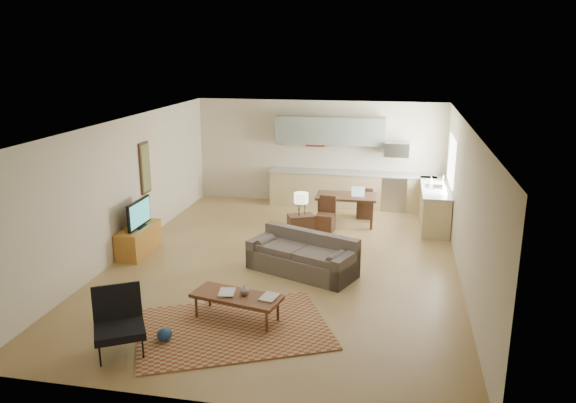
% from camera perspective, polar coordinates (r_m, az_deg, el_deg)
% --- Properties ---
extents(room, '(9.00, 9.00, 9.00)m').
position_cam_1_polar(room, '(10.49, -0.32, 0.62)').
color(room, olive).
rests_on(room, ground).
extents(kitchen_counter_back, '(4.26, 0.64, 0.92)m').
position_cam_1_polar(kitchen_counter_back, '(14.61, 6.44, 1.21)').
color(kitchen_counter_back, tan).
rests_on(kitchen_counter_back, ground).
extents(kitchen_counter_right, '(0.64, 2.26, 0.92)m').
position_cam_1_polar(kitchen_counter_right, '(13.45, 14.64, -0.46)').
color(kitchen_counter_right, tan).
rests_on(kitchen_counter_right, ground).
extents(kitchen_range, '(0.62, 0.62, 0.90)m').
position_cam_1_polar(kitchen_range, '(14.57, 10.75, 0.95)').
color(kitchen_range, '#A5A8AD').
rests_on(kitchen_range, ground).
extents(kitchen_microwave, '(0.62, 0.40, 0.35)m').
position_cam_1_polar(kitchen_microwave, '(14.35, 10.98, 5.22)').
color(kitchen_microwave, '#A5A8AD').
rests_on(kitchen_microwave, room).
extents(upper_cabinets, '(2.80, 0.34, 0.70)m').
position_cam_1_polar(upper_cabinets, '(14.52, 4.30, 7.18)').
color(upper_cabinets, gray).
rests_on(upper_cabinets, room).
extents(window_right, '(0.02, 1.40, 1.05)m').
position_cam_1_polar(window_right, '(13.23, 16.26, 4.02)').
color(window_right, white).
rests_on(window_right, room).
extents(wall_art_left, '(0.06, 0.42, 1.10)m').
position_cam_1_polar(wall_art_left, '(12.29, -14.30, 3.31)').
color(wall_art_left, olive).
rests_on(wall_art_left, room).
extents(triptych, '(1.70, 0.04, 0.50)m').
position_cam_1_polar(triptych, '(14.74, 2.80, 6.54)').
color(triptych, beige).
rests_on(triptych, room).
extents(rug, '(3.32, 2.91, 0.02)m').
position_cam_1_polar(rug, '(8.56, -5.61, -12.71)').
color(rug, brown).
rests_on(rug, floor).
extents(sofa, '(2.27, 1.64, 0.72)m').
position_cam_1_polar(sofa, '(10.33, 1.42, -5.38)').
color(sofa, '#554C44').
rests_on(sofa, floor).
extents(coffee_table, '(1.46, 0.83, 0.42)m').
position_cam_1_polar(coffee_table, '(8.73, -5.23, -10.64)').
color(coffee_table, '#532F1A').
rests_on(coffee_table, floor).
extents(book_a, '(0.34, 0.40, 0.03)m').
position_cam_1_polar(book_a, '(8.72, -7.03, -9.15)').
color(book_a, maroon).
rests_on(book_a, coffee_table).
extents(book_b, '(0.37, 0.42, 0.02)m').
position_cam_1_polar(book_b, '(8.57, -2.63, -9.55)').
color(book_b, navy).
rests_on(book_b, coffee_table).
extents(vase, '(0.19, 0.19, 0.16)m').
position_cam_1_polar(vase, '(8.61, -4.45, -8.96)').
color(vase, black).
rests_on(vase, coffee_table).
extents(armchair, '(1.05, 1.05, 0.87)m').
position_cam_1_polar(armchair, '(8.07, -16.80, -11.78)').
color(armchair, black).
rests_on(armchair, floor).
extents(tv_credenza, '(0.46, 1.21, 0.56)m').
position_cam_1_polar(tv_credenza, '(11.71, -14.93, -3.80)').
color(tv_credenza, '#996322').
rests_on(tv_credenza, floor).
extents(tv, '(0.09, 0.93, 0.56)m').
position_cam_1_polar(tv, '(11.53, -14.91, -1.20)').
color(tv, black).
rests_on(tv, tv_credenza).
extents(console_table, '(0.63, 0.54, 0.62)m').
position_cam_1_polar(console_table, '(11.89, 1.32, -2.80)').
color(console_table, '#3A2317').
rests_on(console_table, floor).
extents(table_lamp, '(0.38, 0.38, 0.50)m').
position_cam_1_polar(table_lamp, '(11.73, 1.34, -0.22)').
color(table_lamp, beige).
rests_on(table_lamp, console_table).
extents(dining_table, '(1.41, 0.84, 0.71)m').
position_cam_1_polar(dining_table, '(13.18, 5.90, -0.84)').
color(dining_table, '#3A2317').
rests_on(dining_table, floor).
extents(dining_chair_near, '(0.43, 0.45, 0.80)m').
position_cam_1_polar(dining_chair_near, '(12.62, 3.83, -1.31)').
color(dining_chair_near, '#3A2317').
rests_on(dining_chair_near, floor).
extents(dining_chair_far, '(0.38, 0.40, 0.79)m').
position_cam_1_polar(dining_chair_far, '(13.73, 7.82, -0.05)').
color(dining_chair_far, '#3A2317').
rests_on(dining_chair_far, floor).
extents(laptop, '(0.31, 0.24, 0.22)m').
position_cam_1_polar(laptop, '(12.95, 7.15, 0.95)').
color(laptop, '#A5A8AD').
rests_on(laptop, dining_table).
extents(soap_bottle, '(0.11, 0.11, 0.19)m').
position_cam_1_polar(soap_bottle, '(13.53, 14.33, 2.08)').
color(soap_bottle, beige).
rests_on(soap_bottle, kitchen_counter_right).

